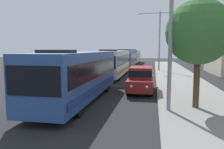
% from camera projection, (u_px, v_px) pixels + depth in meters
% --- Properties ---
extents(bus_lead, '(2.58, 11.01, 3.21)m').
position_uv_depth(bus_lead, '(79.00, 74.00, 14.02)').
color(bus_lead, '#284C8C').
rests_on(bus_lead, ground_plane).
extents(bus_second_in_line, '(2.58, 10.93, 3.21)m').
position_uv_depth(bus_second_in_line, '(114.00, 62.00, 26.17)').
color(bus_second_in_line, silver).
rests_on(bus_second_in_line, ground_plane).
extents(bus_middle, '(2.58, 12.43, 3.21)m').
position_uv_depth(bus_middle, '(127.00, 58.00, 38.69)').
color(bus_middle, '#284C8C').
rests_on(bus_middle, ground_plane).
extents(bus_fourth_in_line, '(2.58, 11.97, 3.21)m').
position_uv_depth(bus_fourth_in_line, '(134.00, 56.00, 51.65)').
color(bus_fourth_in_line, silver).
rests_on(bus_fourth_in_line, ground_plane).
extents(white_suv, '(1.86, 4.88, 1.90)m').
position_uv_depth(white_suv, '(141.00, 78.00, 16.89)').
color(white_suv, maroon).
rests_on(white_suv, ground_plane).
extents(box_truck_oncoming, '(2.35, 7.25, 3.15)m').
position_uv_depth(box_truck_oncoming, '(122.00, 55.00, 55.86)').
color(box_truck_oncoming, maroon).
rests_on(box_truck_oncoming, ground_plane).
extents(streetlamp_near, '(5.70, 0.28, 7.69)m').
position_uv_depth(streetlamp_near, '(171.00, 15.00, 10.78)').
color(streetlamp_near, gray).
rests_on(streetlamp_near, sidewalk).
extents(streetlamp_mid, '(6.26, 0.28, 8.44)m').
position_uv_depth(streetlamp_mid, '(160.00, 35.00, 32.07)').
color(streetlamp_mid, gray).
rests_on(streetlamp_mid, sidewalk).
extents(roadside_tree, '(3.37, 3.37, 5.65)m').
position_uv_depth(roadside_tree, '(199.00, 32.00, 11.44)').
color(roadside_tree, '#4C3823').
rests_on(roadside_tree, sidewalk).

